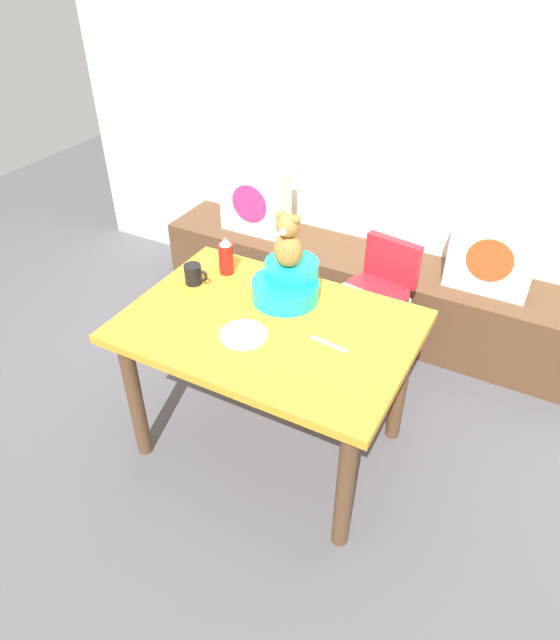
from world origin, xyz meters
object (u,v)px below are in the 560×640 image
at_px(ketchup_bottle, 226,257).
at_px(coffee_mug, 194,274).
at_px(dining_table, 269,344).
at_px(highchair, 377,295).
at_px(dinner_plate_near, 244,335).
at_px(teddy_bear, 288,242).
at_px(infant_seat_teal, 288,283).
at_px(pillow_floral_right, 493,254).
at_px(pillow_floral_left, 255,200).

relative_size(ketchup_bottle, coffee_mug, 1.54).
distance_m(dining_table, highchair, 0.78).
bearing_deg(dinner_plate_near, teddy_bear, 85.93).
height_order(teddy_bear, ketchup_bottle, teddy_bear).
xyz_separation_m(infant_seat_teal, teddy_bear, (0.00, -0.00, 0.21)).
relative_size(dining_table, ketchup_bottle, 6.57).
height_order(dining_table, coffee_mug, coffee_mug).
xyz_separation_m(pillow_floral_right, highchair, (-0.47, -0.42, -0.16)).
bearing_deg(teddy_bear, ketchup_bottle, 172.64).
bearing_deg(ketchup_bottle, pillow_floral_left, 112.25).
bearing_deg(ketchup_bottle, dining_table, -34.75).
relative_size(pillow_floral_right, dinner_plate_near, 2.20).
xyz_separation_m(pillow_floral_right, teddy_bear, (-0.73, -0.94, 0.34)).
xyz_separation_m(pillow_floral_left, ketchup_bottle, (0.37, -0.89, 0.15)).
bearing_deg(pillow_floral_right, dinner_plate_near, -120.49).
relative_size(infant_seat_teal, ketchup_bottle, 1.78).
height_order(pillow_floral_left, pillow_floral_right, same).
height_order(infant_seat_teal, ketchup_bottle, ketchup_bottle).
height_order(pillow_floral_right, dining_table, pillow_floral_right).
height_order(dining_table, highchair, highchair).
height_order(pillow_floral_left, highchair, pillow_floral_left).
relative_size(pillow_floral_left, dinner_plate_near, 2.20).
height_order(dining_table, dinner_plate_near, dinner_plate_near).
bearing_deg(coffee_mug, infant_seat_teal, 13.75).
height_order(highchair, infant_seat_teal, infant_seat_teal).
distance_m(pillow_floral_right, dinner_plate_near, 1.49).
bearing_deg(infant_seat_teal, dinner_plate_near, -94.06).
xyz_separation_m(dining_table, highchair, (0.23, 0.74, -0.11)).
xyz_separation_m(pillow_floral_right, infant_seat_teal, (-0.73, -0.94, 0.13)).
xyz_separation_m(dining_table, infant_seat_teal, (-0.02, 0.22, 0.18)).
bearing_deg(infant_seat_teal, pillow_floral_left, 127.36).
distance_m(highchair, coffee_mug, 0.97).
height_order(coffee_mug, dinner_plate_near, coffee_mug).
distance_m(dining_table, dinner_plate_near, 0.18).
height_order(infant_seat_teal, teddy_bear, teddy_bear).
bearing_deg(pillow_floral_left, ketchup_bottle, -67.75).
bearing_deg(highchair, ketchup_bottle, -141.89).
relative_size(highchair, coffee_mug, 6.58).
relative_size(pillow_floral_right, infant_seat_teal, 1.33).
relative_size(pillow_floral_right, teddy_bear, 1.76).
xyz_separation_m(highchair, coffee_mug, (-0.69, -0.63, 0.27)).
bearing_deg(highchair, pillow_floral_right, 41.45).
relative_size(coffee_mug, dinner_plate_near, 0.60).
bearing_deg(teddy_bear, infant_seat_teal, 90.00).
distance_m(pillow_floral_right, coffee_mug, 1.57).
bearing_deg(infant_seat_teal, teddy_bear, -90.00).
xyz_separation_m(teddy_bear, coffee_mug, (-0.43, -0.11, -0.23)).
bearing_deg(infant_seat_teal, dining_table, -83.67).
xyz_separation_m(dining_table, dinner_plate_near, (-0.05, -0.13, 0.12)).
distance_m(infant_seat_teal, coffee_mug, 0.45).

